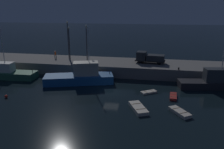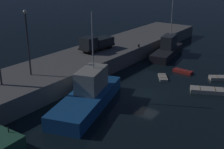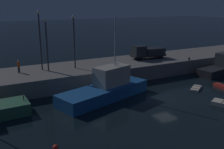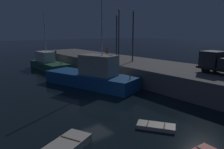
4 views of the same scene
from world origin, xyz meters
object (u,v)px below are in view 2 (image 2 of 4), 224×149
at_px(fishing_trawler_red, 88,95).
at_px(dinghy_red_small, 222,78).
at_px(dinghy_orange_near, 207,90).
at_px(lamp_post_central, 27,38).
at_px(rowboat_white_mid, 183,71).
at_px(bollard_central, 139,46).
at_px(rowboat_blue_far, 163,77).
at_px(fishing_boat_white, 168,49).
at_px(utility_truck, 96,43).

height_order(fishing_trawler_red, dinghy_red_small, fishing_trawler_red).
relative_size(dinghy_orange_near, lamp_post_central, 0.55).
distance_m(dinghy_orange_near, rowboat_white_mid, 7.28).
bearing_deg(bollard_central, fishing_trawler_red, -166.86).
bearing_deg(rowboat_blue_far, dinghy_orange_near, -100.63).
distance_m(dinghy_orange_near, dinghy_red_small, 5.47).
bearing_deg(rowboat_blue_far, lamp_post_central, 141.36).
height_order(fishing_boat_white, rowboat_white_mid, fishing_boat_white).
xyz_separation_m(dinghy_orange_near, rowboat_white_mid, (5.05, 5.25, -0.05)).
bearing_deg(rowboat_blue_far, rowboat_white_mid, -19.37).
height_order(fishing_trawler_red, dinghy_orange_near, fishing_trawler_red).
height_order(fishing_boat_white, dinghy_red_small, fishing_boat_white).
distance_m(fishing_boat_white, dinghy_orange_near, 16.19).
height_order(rowboat_blue_far, utility_truck, utility_truck).
bearing_deg(rowboat_blue_far, bollard_central, 53.35).
distance_m(fishing_trawler_red, dinghy_orange_near, 14.80).
bearing_deg(utility_truck, lamp_post_central, -177.75).
distance_m(lamp_post_central, bollard_central, 19.77).
distance_m(rowboat_white_mid, lamp_post_central, 22.33).
xyz_separation_m(lamp_post_central, bollard_central, (18.91, -3.86, -4.30)).
relative_size(dinghy_red_small, rowboat_blue_far, 1.25).
relative_size(fishing_trawler_red, bollard_central, 28.59).
bearing_deg(dinghy_red_small, rowboat_white_mid, 94.38).
bearing_deg(lamp_post_central, rowboat_blue_far, -38.64).
bearing_deg(fishing_boat_white, lamp_post_central, 164.96).
relative_size(rowboat_white_mid, utility_truck, 0.46).
xyz_separation_m(dinghy_red_small, utility_truck, (-4.55, 18.24, 3.24)).
distance_m(fishing_trawler_red, rowboat_white_mid, 16.93).
xyz_separation_m(rowboat_white_mid, bollard_central, (1.44, 8.39, 2.30)).
xyz_separation_m(fishing_trawler_red, rowboat_white_mid, (16.35, -4.24, -1.08)).
bearing_deg(dinghy_red_small, bollard_central, 85.79).
xyz_separation_m(dinghy_orange_near, rowboat_blue_far, (1.24, 6.59, -0.10)).
height_order(dinghy_red_small, bollard_central, bollard_central).
xyz_separation_m(dinghy_red_small, rowboat_blue_far, (-4.23, 6.80, -0.08)).
relative_size(fishing_boat_white, lamp_post_central, 1.43).
xyz_separation_m(rowboat_blue_far, bollard_central, (5.25, 7.05, 2.35)).
height_order(fishing_boat_white, rowboat_blue_far, fishing_boat_white).
distance_m(dinghy_orange_near, bollard_central, 15.27).
xyz_separation_m(fishing_boat_white, dinghy_red_small, (-6.39, -11.19, -0.93)).
distance_m(fishing_trawler_red, utility_truck, 15.07).
distance_m(fishing_boat_white, dinghy_red_small, 12.92).
relative_size(fishing_trawler_red, dinghy_red_small, 3.77).
bearing_deg(fishing_trawler_red, bollard_central, 13.14).
bearing_deg(dinghy_orange_near, rowboat_white_mid, 46.13).
relative_size(fishing_boat_white, dinghy_red_small, 3.19).
distance_m(lamp_post_central, utility_truck, 13.75).
bearing_deg(rowboat_white_mid, dinghy_red_small, -85.62).
bearing_deg(fishing_boat_white, utility_truck, 147.22).
bearing_deg(bollard_central, rowboat_white_mid, -99.71).
xyz_separation_m(rowboat_white_mid, rowboat_blue_far, (-3.81, 1.34, -0.06)).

